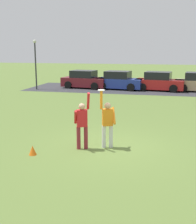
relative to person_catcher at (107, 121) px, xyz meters
name	(u,v)px	position (x,y,z in m)	size (l,w,h in m)	color
ground_plane	(108,147)	(0.01, 0.06, -0.98)	(120.00, 120.00, 0.00)	olive
person_catcher	(107,121)	(0.00, 0.00, 0.00)	(0.58, 0.49, 2.08)	silver
person_defender	(82,122)	(-0.84, -0.34, 0.00)	(0.63, 0.58, 2.04)	maroon
frisbee_disc	(101,90)	(-0.21, -0.09, 1.11)	(0.24, 0.24, 0.02)	white
parked_car_maroon	(85,80)	(-5.24, 15.84, -0.25)	(4.30, 2.45, 1.59)	maroon
parked_car_blue	(119,81)	(-2.08, 15.69, -0.25)	(4.30, 2.45, 1.59)	#233893
parked_car_red	(159,82)	(1.39, 15.68, -0.25)	(4.30, 2.45, 1.59)	red
parking_strip	(138,89)	(-0.38, 15.98, -0.98)	(19.55, 6.40, 0.01)	#38383D
lamppost_by_lot	(35,60)	(-9.13, 13.98, 1.60)	(0.28, 0.28, 4.26)	#2D2D33
field_cone_orange	(33,150)	(-2.29, -1.32, -0.82)	(0.26, 0.26, 0.32)	orange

